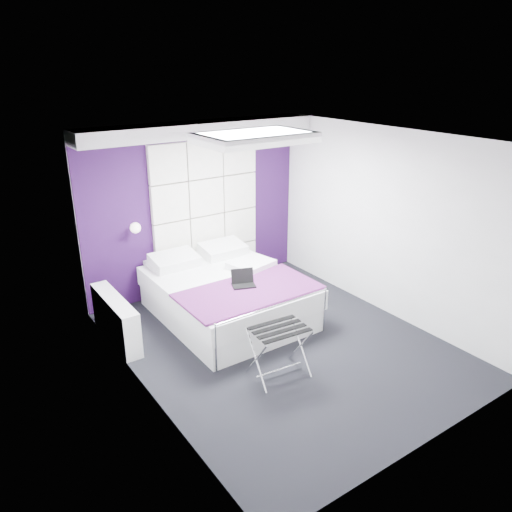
# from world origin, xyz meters

# --- Properties ---
(floor) EXTENTS (4.40, 4.40, 0.00)m
(floor) POSITION_xyz_m (0.00, 0.00, 0.00)
(floor) COLOR black
(floor) RESTS_ON ground
(ceiling) EXTENTS (4.40, 4.40, 0.00)m
(ceiling) POSITION_xyz_m (0.00, 0.00, 2.60)
(ceiling) COLOR white
(ceiling) RESTS_ON wall_back
(wall_back) EXTENTS (3.60, 0.00, 3.60)m
(wall_back) POSITION_xyz_m (0.00, 2.20, 1.30)
(wall_back) COLOR white
(wall_back) RESTS_ON floor
(wall_left) EXTENTS (0.00, 4.40, 4.40)m
(wall_left) POSITION_xyz_m (-1.80, 0.00, 1.30)
(wall_left) COLOR white
(wall_left) RESTS_ON floor
(wall_right) EXTENTS (0.00, 4.40, 4.40)m
(wall_right) POSITION_xyz_m (1.80, 0.00, 1.30)
(wall_right) COLOR white
(wall_right) RESTS_ON floor
(accent_wall) EXTENTS (3.58, 0.02, 2.58)m
(accent_wall) POSITION_xyz_m (0.00, 2.19, 1.30)
(accent_wall) COLOR #2C0E3D
(accent_wall) RESTS_ON wall_back
(soffit) EXTENTS (3.58, 0.50, 0.20)m
(soffit) POSITION_xyz_m (0.00, 1.95, 2.50)
(soffit) COLOR white
(soffit) RESTS_ON wall_back
(headboard) EXTENTS (1.80, 0.08, 2.30)m
(headboard) POSITION_xyz_m (0.15, 2.14, 1.17)
(headboard) COLOR silver
(headboard) RESTS_ON wall_back
(skylight) EXTENTS (1.36, 0.86, 0.12)m
(skylight) POSITION_xyz_m (0.00, 0.60, 2.55)
(skylight) COLOR white
(skylight) RESTS_ON ceiling
(wall_lamp) EXTENTS (0.15, 0.15, 0.15)m
(wall_lamp) POSITION_xyz_m (-1.05, 2.06, 1.22)
(wall_lamp) COLOR white
(wall_lamp) RESTS_ON wall_back
(radiator) EXTENTS (0.22, 1.20, 0.60)m
(radiator) POSITION_xyz_m (-1.69, 1.30, 0.30)
(radiator) COLOR white
(radiator) RESTS_ON floor
(bed) EXTENTS (1.82, 2.20, 0.77)m
(bed) POSITION_xyz_m (-0.17, 1.05, 0.33)
(bed) COLOR white
(bed) RESTS_ON floor
(nightstand) EXTENTS (0.50, 0.39, 0.06)m
(nightstand) POSITION_xyz_m (-0.67, 2.02, 0.61)
(nightstand) COLOR white
(nightstand) RESTS_ON wall_back
(luggage_rack) EXTENTS (0.62, 0.46, 0.61)m
(luggage_rack) POSITION_xyz_m (-0.43, -0.52, 0.31)
(luggage_rack) COLOR silver
(luggage_rack) RESTS_ON floor
(laptop) EXTENTS (0.30, 0.21, 0.22)m
(laptop) POSITION_xyz_m (-0.16, 0.67, 0.67)
(laptop) COLOR black
(laptop) RESTS_ON bed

